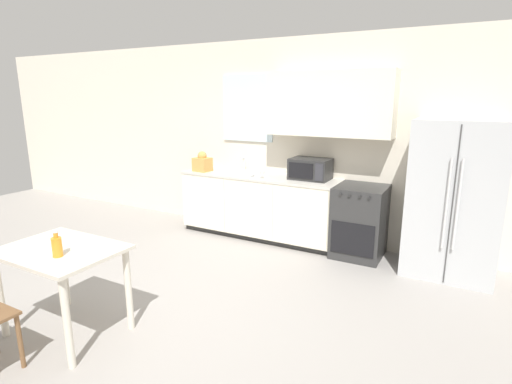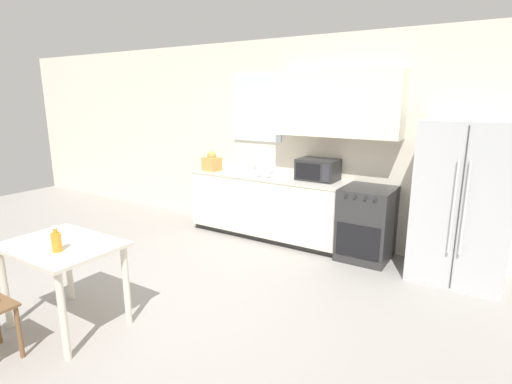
{
  "view_description": "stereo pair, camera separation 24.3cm",
  "coord_description": "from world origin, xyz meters",
  "px_view_note": "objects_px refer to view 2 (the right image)",
  "views": [
    {
      "loc": [
        2.23,
        -2.67,
        1.94
      ],
      "look_at": [
        0.45,
        0.59,
        1.05
      ],
      "focal_mm": 28.0,
      "sensor_mm": 36.0,
      "label": 1
    },
    {
      "loc": [
        2.44,
        -2.55,
        1.94
      ],
      "look_at": [
        0.45,
        0.59,
        1.05
      ],
      "focal_mm": 28.0,
      "sensor_mm": 36.0,
      "label": 2
    }
  ],
  "objects_px": {
    "coffee_mug": "(266,175)",
    "dining_table": "(63,259)",
    "refrigerator": "(463,203)",
    "microwave": "(318,170)",
    "oven_range": "(366,224)",
    "drink_bottle": "(56,241)"
  },
  "relations": [
    {
      "from": "coffee_mug",
      "to": "dining_table",
      "type": "height_order",
      "value": "coffee_mug"
    },
    {
      "from": "refrigerator",
      "to": "dining_table",
      "type": "bearing_deg",
      "value": -133.99
    },
    {
      "from": "microwave",
      "to": "dining_table",
      "type": "bearing_deg",
      "value": -108.79
    },
    {
      "from": "oven_range",
      "to": "refrigerator",
      "type": "bearing_deg",
      "value": -2.04
    },
    {
      "from": "coffee_mug",
      "to": "microwave",
      "type": "bearing_deg",
      "value": 21.47
    },
    {
      "from": "coffee_mug",
      "to": "dining_table",
      "type": "distance_m",
      "value": 2.74
    },
    {
      "from": "dining_table",
      "to": "drink_bottle",
      "type": "bearing_deg",
      "value": -39.36
    },
    {
      "from": "oven_range",
      "to": "dining_table",
      "type": "relative_size",
      "value": 0.93
    },
    {
      "from": "microwave",
      "to": "drink_bottle",
      "type": "height_order",
      "value": "microwave"
    },
    {
      "from": "refrigerator",
      "to": "coffee_mug",
      "type": "bearing_deg",
      "value": -177.15
    },
    {
      "from": "refrigerator",
      "to": "microwave",
      "type": "xyz_separation_m",
      "value": [
        -1.71,
        0.13,
        0.17
      ]
    },
    {
      "from": "microwave",
      "to": "refrigerator",
      "type": "bearing_deg",
      "value": -4.47
    },
    {
      "from": "refrigerator",
      "to": "dining_table",
      "type": "height_order",
      "value": "refrigerator"
    },
    {
      "from": "refrigerator",
      "to": "microwave",
      "type": "distance_m",
      "value": 1.72
    },
    {
      "from": "drink_bottle",
      "to": "oven_range",
      "type": "bearing_deg",
      "value": 62.08
    },
    {
      "from": "microwave",
      "to": "drink_bottle",
      "type": "xyz_separation_m",
      "value": [
        -0.86,
        -3.06,
        -0.19
      ]
    },
    {
      "from": "coffee_mug",
      "to": "dining_table",
      "type": "bearing_deg",
      "value": -97.72
    },
    {
      "from": "microwave",
      "to": "coffee_mug",
      "type": "distance_m",
      "value": 0.69
    },
    {
      "from": "oven_range",
      "to": "microwave",
      "type": "bearing_deg",
      "value": 172.08
    },
    {
      "from": "oven_range",
      "to": "dining_table",
      "type": "distance_m",
      "value": 3.32
    },
    {
      "from": "oven_range",
      "to": "dining_table",
      "type": "height_order",
      "value": "oven_range"
    },
    {
      "from": "microwave",
      "to": "coffee_mug",
      "type": "height_order",
      "value": "microwave"
    }
  ]
}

